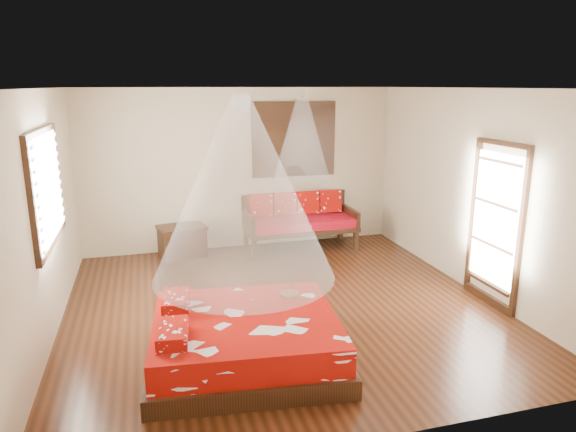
{
  "coord_description": "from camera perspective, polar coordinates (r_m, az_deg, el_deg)",
  "views": [
    {
      "loc": [
        -1.6,
        -6.07,
        2.84
      ],
      "look_at": [
        0.17,
        0.28,
        1.15
      ],
      "focal_mm": 32.0,
      "sensor_mm": 36.0,
      "label": 1
    }
  ],
  "objects": [
    {
      "name": "room",
      "position": [
        6.44,
        -0.75,
        1.45
      ],
      "size": [
        5.54,
        5.54,
        2.84
      ],
      "color": "black",
      "rests_on": "ground"
    },
    {
      "name": "shutter_panel",
      "position": [
        9.2,
        0.68,
        8.51
      ],
      "size": [
        1.52,
        0.06,
        1.32
      ],
      "color": "black",
      "rests_on": "wall_back"
    },
    {
      "name": "mosquito_net_main",
      "position": [
        5.01,
        -5.04,
        2.94
      ],
      "size": [
        1.83,
        1.83,
        1.8
      ],
      "primitive_type": "cone",
      "color": "white",
      "rests_on": "ceiling"
    },
    {
      "name": "bed",
      "position": [
        5.55,
        -4.84,
        -13.47
      ],
      "size": [
        2.16,
        1.99,
        0.63
      ],
      "rotation": [
        0.0,
        0.0,
        -0.1
      ],
      "color": "black",
      "rests_on": "floor"
    },
    {
      "name": "storage_chest",
      "position": [
        8.91,
        -11.68,
        -2.71
      ],
      "size": [
        0.86,
        0.7,
        0.53
      ],
      "rotation": [
        0.0,
        0.0,
        0.21
      ],
      "color": "black",
      "rests_on": "floor"
    },
    {
      "name": "daybed",
      "position": [
        9.13,
        1.23,
        -0.32
      ],
      "size": [
        1.94,
        0.86,
        0.98
      ],
      "color": "black",
      "rests_on": "floor"
    },
    {
      "name": "wine_tray",
      "position": [
        5.92,
        0.19,
        -8.39
      ],
      "size": [
        0.22,
        0.22,
        0.18
      ],
      "rotation": [
        0.0,
        0.0,
        -0.26
      ],
      "color": "brown",
      "rests_on": "bed"
    },
    {
      "name": "glazed_door",
      "position": [
        7.19,
        22.02,
        -0.96
      ],
      "size": [
        0.08,
        1.02,
        2.16
      ],
      "color": "black",
      "rests_on": "floor"
    },
    {
      "name": "window_left",
      "position": [
        6.47,
        -25.18,
        2.85
      ],
      "size": [
        0.1,
        1.74,
        1.34
      ],
      "color": "black",
      "rests_on": "wall_left"
    },
    {
      "name": "mosquito_net_daybed",
      "position": [
        8.74,
        1.54,
        8.86
      ],
      "size": [
        0.99,
        0.99,
        1.5
      ],
      "primitive_type": "cone",
      "color": "white",
      "rests_on": "ceiling"
    }
  ]
}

